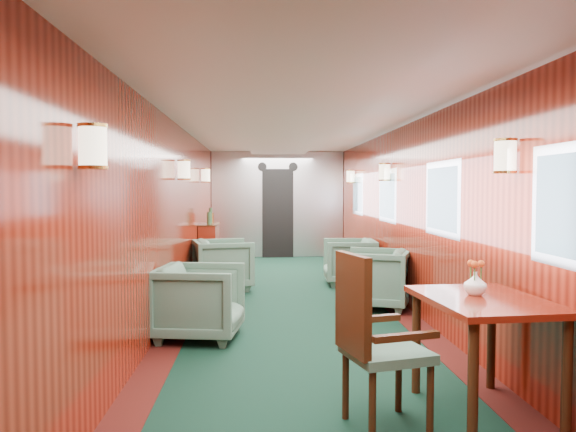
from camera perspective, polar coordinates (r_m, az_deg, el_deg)
The scene contains 12 objects.
room at distance 6.83m, azimuth 0.68°, elevation 3.45°, with size 12.00×12.10×2.40m.
bulkhead at distance 12.74m, azimuth -1.06°, elevation 1.12°, with size 2.98×0.17×2.39m.
windows_right at distance 7.32m, azimuth 12.26°, elevation 1.89°, with size 0.02×8.60×0.80m.
wall_sconces at distance 7.39m, azimuth 0.40°, elevation 4.60°, with size 2.97×7.97×0.25m.
dining_table at distance 4.12m, azimuth 19.29°, elevation -9.61°, with size 0.85×1.14×0.81m.
side_chair at distance 3.73m, azimuth 8.49°, elevation -11.80°, with size 0.62×0.64×1.14m.
credenza at distance 10.37m, azimuth -8.00°, elevation -3.23°, with size 0.32×1.03×1.20m.
flower_vase at distance 4.16m, azimuth 18.49°, elevation -6.52°, with size 0.16×0.16×0.16m, color white.
armchair_left_near at distance 5.95m, azimuth -8.95°, elevation -8.59°, with size 0.83×0.85×0.77m, color #1C4135.
armchair_left_far at distance 8.74m, azimuth -6.61°, elevation -4.89°, with size 0.84×0.86×0.78m, color #1C4135.
armchair_right_near at distance 7.43m, azimuth 8.87°, elevation -6.28°, with size 0.83×0.86×0.78m, color #1C4135.
armchair_right_far at distance 9.20m, azimuth 6.26°, elevation -4.61°, with size 0.80×0.82×0.75m, color #1C4135.
Camera 1 is at (-0.45, -6.81, 1.56)m, focal length 35.00 mm.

